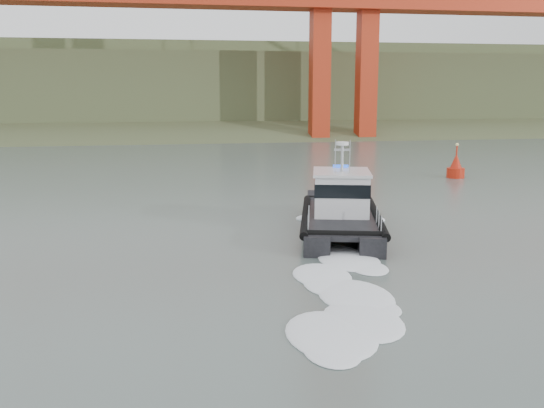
% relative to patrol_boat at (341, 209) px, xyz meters
% --- Properties ---
extents(ground, '(400.00, 400.00, 0.00)m').
position_rel_patrol_boat_xyz_m(ground, '(-2.92, -10.71, -1.40)').
color(ground, '#47554F').
rests_on(ground, ground).
extents(headlands, '(500.00, 105.36, 27.12)m').
position_rel_patrol_boat_xyz_m(headlands, '(-2.92, 114.79, 5.65)').
color(headlands, '#404F2D').
rests_on(headlands, ground).
extents(patrol_boat, '(6.90, 12.19, 5.59)m').
position_rel_patrol_boat_xyz_m(patrol_boat, '(0.00, 0.00, 0.00)').
color(patrol_boat, black).
rests_on(patrol_boat, ground).
extents(nav_buoy, '(1.70, 1.70, 3.53)m').
position_rel_patrol_boat_xyz_m(nav_buoy, '(17.30, 19.77, -0.47)').
color(nav_buoy, '#B61F0C').
rests_on(nav_buoy, ground).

